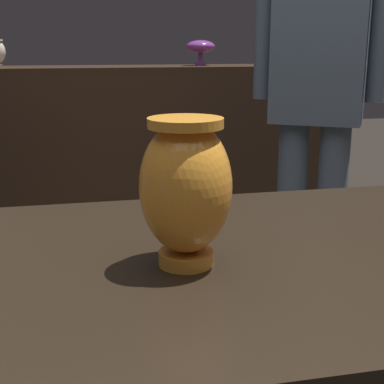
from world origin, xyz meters
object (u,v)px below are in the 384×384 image
object	(u,v)px
vase_centerpiece	(186,187)
shelf_vase_right	(201,47)
shelf_vase_far_right	(298,50)
visitor_near_right	(318,78)

from	to	relation	value
vase_centerpiece	shelf_vase_right	bearing A→B (deg)	76.37
shelf_vase_far_right	vase_centerpiece	bearing A→B (deg)	-116.15
vase_centerpiece	shelf_vase_right	xyz separation A→B (m)	(0.54, 2.24, 0.17)
shelf_vase_right	visitor_near_right	world-z (taller)	visitor_near_right
shelf_vase_right	shelf_vase_far_right	xyz separation A→B (m)	(0.52, -0.08, -0.02)
vase_centerpiece	visitor_near_right	xyz separation A→B (m)	(0.72, 1.17, 0.07)
shelf_vase_right	visitor_near_right	size ratio (longest dim) A/B	0.09
vase_centerpiece	shelf_vase_far_right	bearing A→B (deg)	63.85
shelf_vase_right	visitor_near_right	xyz separation A→B (m)	(0.18, -1.07, -0.10)
vase_centerpiece	visitor_near_right	bearing A→B (deg)	58.21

